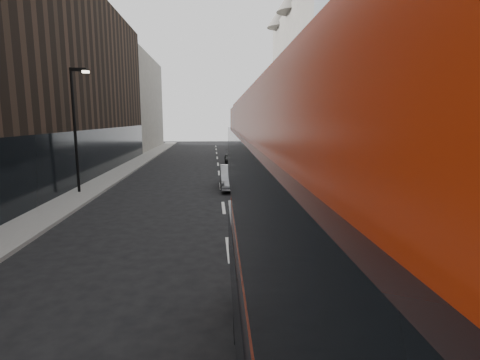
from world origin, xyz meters
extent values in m
cube|color=slate|center=(7.50, 25.00, 0.07)|extent=(3.00, 80.00, 0.15)
cube|color=slate|center=(-8.00, 25.00, 0.07)|extent=(2.00, 80.00, 0.15)
cube|color=#A6ACB1|center=(11.50, 21.00, 10.00)|extent=(5.00, 22.00, 20.00)
cube|color=silver|center=(9.15, 21.00, 1.90)|extent=(0.35, 21.00, 3.80)
cube|color=slate|center=(11.50, 44.00, 9.00)|extent=(5.00, 24.00, 18.00)
cone|color=slate|center=(9.50, 52.00, 19.50)|extent=(4.00, 4.00, 3.00)
cube|color=black|center=(-11.50, 30.00, 7.00)|extent=(5.00, 24.00, 14.00)
cube|color=slate|center=(-11.50, 52.00, 6.50)|extent=(5.00, 20.00, 13.00)
cylinder|color=black|center=(-8.30, 18.00, 3.65)|extent=(0.16, 0.16, 7.00)
cube|color=black|center=(-7.90, 18.00, 7.05)|extent=(0.90, 0.15, 0.18)
cube|color=#FFF2CC|center=(-7.50, 18.00, 6.93)|extent=(0.35, 0.22, 0.12)
cube|color=#AC260A|center=(1.10, -0.92, 2.49)|extent=(2.83, 11.47, 4.15)
cube|color=black|center=(1.10, -0.92, 3.58)|extent=(2.95, 11.52, 1.14)
cube|color=black|center=(1.22, 4.82, 1.97)|extent=(2.21, 0.12, 1.45)
cube|color=#AC260A|center=(1.10, -0.92, 4.60)|extent=(2.71, 11.01, 0.12)
cylinder|color=black|center=(0.03, 2.76, 0.52)|extent=(0.33, 1.04, 1.04)
cylinder|color=black|center=(2.32, 2.71, 0.52)|extent=(0.33, 1.04, 1.04)
cube|color=black|center=(4.25, 38.02, 2.05)|extent=(3.87, 11.76, 3.25)
cube|color=black|center=(4.25, 38.02, 1.84)|extent=(3.99, 11.82, 1.15)
cube|color=black|center=(4.88, 32.25, 1.99)|extent=(2.23, 0.32, 1.47)
cube|color=black|center=(3.62, 43.79, 1.99)|extent=(2.23, 0.32, 1.47)
cube|color=black|center=(4.25, 38.02, 3.70)|extent=(3.71, 11.29, 0.12)
cylinder|color=black|center=(2.69, 41.56, 0.52)|extent=(0.43, 1.08, 1.05)
cylinder|color=black|center=(5.00, 41.82, 0.52)|extent=(0.43, 1.08, 1.05)
cylinder|color=black|center=(3.50, 34.22, 0.52)|extent=(0.43, 1.08, 1.05)
cylinder|color=black|center=(5.81, 34.47, 0.52)|extent=(0.43, 1.08, 1.05)
imported|color=black|center=(0.89, 20.00, 0.69)|extent=(2.05, 4.19, 1.38)
imported|color=#979BA0|center=(0.73, 19.27, 0.72)|extent=(1.58, 4.41, 1.45)
imported|color=black|center=(1.62, 31.22, 0.70)|extent=(2.01, 4.86, 1.41)
camera|label=1|loc=(-0.50, -4.05, 4.35)|focal=28.00mm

